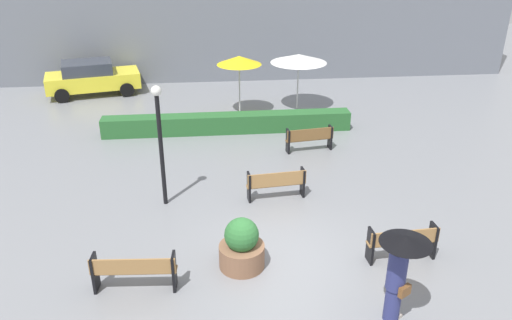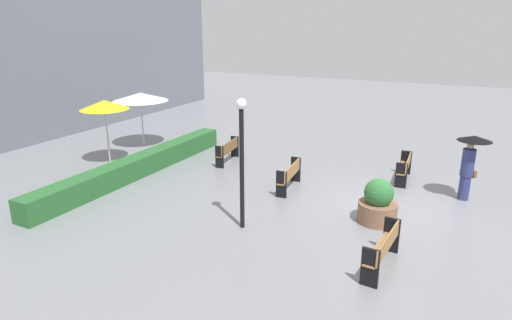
# 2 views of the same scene
# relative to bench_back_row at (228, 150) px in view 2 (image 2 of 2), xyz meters

# --- Properties ---
(ground_plane) EXTENTS (60.00, 60.00, 0.00)m
(ground_plane) POSITION_rel_bench_back_row_xyz_m (-1.83, -6.29, -0.51)
(ground_plane) COLOR gray
(bench_back_row) EXTENTS (1.70, 0.54, 0.86)m
(bench_back_row) POSITION_rel_bench_back_row_xyz_m (0.00, 0.00, 0.00)
(bench_back_row) COLOR brown
(bench_back_row) RESTS_ON ground
(bench_near_left) EXTENTS (1.84, 0.50, 0.87)m
(bench_near_left) POSITION_rel_bench_back_row_xyz_m (-5.23, -7.03, 0.01)
(bench_near_left) COLOR #9E7242
(bench_near_left) RESTS_ON ground
(bench_mid_center) EXTENTS (1.73, 0.50, 0.87)m
(bench_mid_center) POSITION_rel_bench_back_row_xyz_m (-1.63, -3.29, 0.01)
(bench_mid_center) COLOR #9E7242
(bench_mid_center) RESTS_ON ground
(bench_near_right) EXTENTS (1.68, 0.46, 0.86)m
(bench_near_right) POSITION_rel_bench_back_row_xyz_m (0.93, -6.52, 0.00)
(bench_near_right) COLOR #9E7242
(bench_near_right) RESTS_ON ground
(pedestrian_with_umbrella) EXTENTS (1.00, 1.00, 2.04)m
(pedestrian_with_umbrella) POSITION_rel_bench_back_row_xyz_m (0.04, -8.49, 0.82)
(pedestrian_with_umbrella) COLOR navy
(pedestrian_with_umbrella) RESTS_ON ground
(planter_pot) EXTENTS (1.06, 1.06, 1.25)m
(planter_pot) POSITION_rel_bench_back_row_xyz_m (-2.86, -6.40, 0.02)
(planter_pot) COLOR brown
(planter_pot) RESTS_ON ground
(lamp_post) EXTENTS (0.28, 0.28, 3.49)m
(lamp_post) POSITION_rel_bench_back_row_xyz_m (-4.82, -3.25, 1.66)
(lamp_post) COLOR black
(lamp_post) RESTS_ON ground
(patio_umbrella_yellow) EXTENTS (1.82, 1.82, 2.47)m
(patio_umbrella_yellow) POSITION_rel_bench_back_row_xyz_m (-2.16, 4.12, 1.78)
(patio_umbrella_yellow) COLOR silver
(patio_umbrella_yellow) RESTS_ON ground
(patio_umbrella_white) EXTENTS (2.37, 2.37, 2.38)m
(patio_umbrella_white) POSITION_rel_bench_back_row_xyz_m (0.37, 4.58, 1.69)
(patio_umbrella_white) COLOR silver
(patio_umbrella_white) RESTS_ON ground
(hedge_strip) EXTENTS (9.47, 0.70, 0.71)m
(hedge_strip) POSITION_rel_bench_back_row_xyz_m (-2.77, 2.11, -0.16)
(hedge_strip) COLOR #28602D
(hedge_strip) RESTS_ON ground
(building_facade) EXTENTS (28.00, 1.20, 8.78)m
(building_facade) POSITION_rel_bench_back_row_xyz_m (-1.83, 9.71, 3.88)
(building_facade) COLOR slate
(building_facade) RESTS_ON ground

